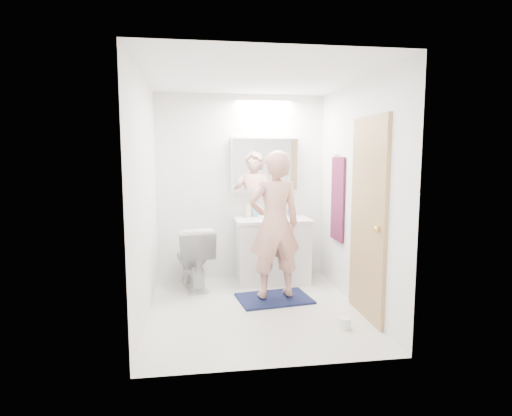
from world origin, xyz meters
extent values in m
plane|color=silver|center=(0.00, 0.00, 0.00)|extent=(2.50, 2.50, 0.00)
plane|color=white|center=(0.00, 0.00, 2.40)|extent=(2.50, 2.50, 0.00)
plane|color=white|center=(0.00, 1.25, 1.20)|extent=(2.50, 0.00, 2.50)
plane|color=white|center=(0.00, -1.25, 1.20)|extent=(2.50, 0.00, 2.50)
plane|color=white|center=(-1.10, 0.00, 1.20)|extent=(0.00, 2.50, 2.50)
plane|color=white|center=(1.10, 0.00, 1.20)|extent=(0.00, 2.50, 2.50)
cube|color=silver|center=(0.37, 0.96, 0.39)|extent=(0.90, 0.55, 0.78)
cube|color=silver|center=(0.37, 0.96, 0.80)|extent=(0.95, 0.58, 0.04)
cylinder|color=white|center=(0.37, 0.99, 0.84)|extent=(0.36, 0.36, 0.03)
cylinder|color=silver|center=(0.37, 1.19, 0.90)|extent=(0.02, 0.02, 0.16)
cube|color=white|center=(0.30, 1.18, 1.50)|extent=(0.88, 0.14, 0.70)
cube|color=silver|center=(0.30, 1.10, 1.50)|extent=(0.84, 0.01, 0.66)
imported|color=silver|center=(-0.64, 0.85, 0.39)|extent=(0.57, 0.82, 0.77)
cube|color=#121A39|center=(0.26, 0.26, 0.01)|extent=(0.87, 0.66, 0.02)
imported|color=tan|center=(0.26, 0.26, 0.86)|extent=(0.64, 0.47, 1.62)
cube|color=tan|center=(1.08, -0.35, 1.00)|extent=(0.04, 0.80, 2.00)
sphere|color=gold|center=(1.04, -0.65, 0.95)|extent=(0.06, 0.06, 0.06)
cube|color=#121137|center=(1.08, 0.55, 1.10)|extent=(0.02, 0.42, 1.00)
cylinder|color=silver|center=(1.07, 0.55, 1.62)|extent=(0.07, 0.02, 0.02)
imported|color=beige|center=(0.07, 1.11, 0.92)|extent=(0.11, 0.11, 0.20)
imported|color=#5A93C0|center=(0.19, 1.15, 0.92)|extent=(0.12, 0.12, 0.19)
imported|color=#4365CA|center=(0.64, 1.12, 0.87)|extent=(0.11, 0.11, 0.09)
cylinder|color=white|center=(0.77, -0.61, 0.05)|extent=(0.11, 0.11, 0.10)
camera|label=1|loc=(-0.61, -4.25, 1.63)|focal=29.54mm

